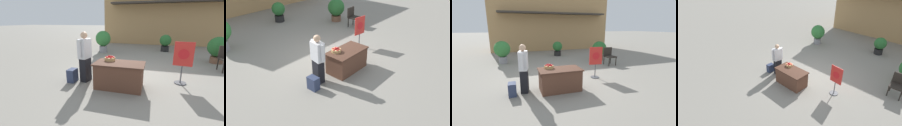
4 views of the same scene
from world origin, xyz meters
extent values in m
plane|color=gray|center=(0.00, 0.00, 0.00)|extent=(120.00, 120.00, 0.00)
cube|color=tan|center=(1.82, 9.42, 2.64)|extent=(10.82, 3.56, 5.28)
cube|color=#38332D|center=(1.82, 7.18, 3.27)|extent=(9.20, 0.90, 0.12)
cube|color=brown|center=(-0.20, -1.24, 0.36)|extent=(1.35, 0.75, 0.71)
cube|color=#492C20|center=(-0.20, -1.24, 0.73)|extent=(1.44, 0.80, 0.04)
cylinder|color=tan|center=(-0.53, -1.06, 0.80)|extent=(0.32, 0.32, 0.10)
sphere|color=red|center=(-0.42, -1.05, 0.84)|extent=(0.08, 0.08, 0.08)
sphere|color=red|center=(-0.47, -0.97, 0.84)|extent=(0.08, 0.08, 0.08)
sphere|color=red|center=(-0.58, -0.95, 0.84)|extent=(0.08, 0.08, 0.08)
sphere|color=red|center=(-0.65, -1.06, 0.84)|extent=(0.08, 0.08, 0.08)
sphere|color=red|center=(-0.58, -1.16, 0.84)|extent=(0.08, 0.08, 0.08)
sphere|color=#A30F14|center=(-0.48, -1.15, 0.84)|extent=(0.08, 0.08, 0.08)
sphere|color=red|center=(-0.56, -1.05, 0.88)|extent=(0.08, 0.08, 0.08)
sphere|color=red|center=(-0.50, -1.07, 0.88)|extent=(0.08, 0.08, 0.08)
cube|color=black|center=(-1.36, -1.05, 0.39)|extent=(0.29, 0.38, 0.77)
cube|color=silver|center=(-1.36, -1.05, 1.08)|extent=(0.33, 0.46, 0.61)
sphere|color=tan|center=(-1.36, -1.05, 1.49)|extent=(0.21, 0.21, 0.21)
cylinder|color=silver|center=(-1.32, -0.79, 1.10)|extent=(0.09, 0.09, 0.56)
cylinder|color=silver|center=(-1.41, -1.30, 1.10)|extent=(0.09, 0.09, 0.56)
cube|color=#2D3856|center=(-1.76, -1.22, 0.21)|extent=(0.24, 0.34, 0.42)
cylinder|color=#4C4C51|center=(1.61, -0.45, 0.01)|extent=(0.36, 0.36, 0.03)
cylinder|color=#4C4C51|center=(1.61, -0.45, 0.31)|extent=(0.04, 0.04, 0.55)
cube|color=red|center=(1.61, -0.45, 0.95)|extent=(0.56, 0.09, 0.74)
cylinder|color=red|center=(1.61, -0.47, 0.95)|extent=(0.31, 0.04, 0.31)
cylinder|color=#28231E|center=(3.77, 1.04, 0.23)|extent=(0.05, 0.05, 0.46)
cylinder|color=#28231E|center=(3.30, 1.00, 0.23)|extent=(0.05, 0.05, 0.46)
cylinder|color=#28231E|center=(3.73, 1.51, 0.23)|extent=(0.05, 0.05, 0.46)
cylinder|color=#28231E|center=(3.26, 1.47, 0.23)|extent=(0.05, 0.05, 0.46)
cube|color=#28231E|center=(3.51, 1.25, 0.49)|extent=(0.59, 0.59, 0.06)
cube|color=#28231E|center=(3.49, 1.50, 0.75)|extent=(0.55, 0.10, 0.47)
cylinder|color=black|center=(1.42, 4.92, 0.18)|extent=(0.51, 0.51, 0.35)
sphere|color=#28662D|center=(1.42, 4.92, 0.71)|extent=(0.72, 0.72, 0.72)
cylinder|color=brown|center=(3.60, 2.61, 0.15)|extent=(0.54, 0.54, 0.31)
sphere|color=#28662D|center=(3.60, 2.61, 0.77)|extent=(0.92, 0.92, 0.92)
cylinder|color=gray|center=(-2.34, 3.57, 0.20)|extent=(0.49, 0.49, 0.40)
sphere|color=#337A38|center=(-2.34, 3.57, 0.86)|extent=(0.93, 0.93, 0.93)
camera|label=1|loc=(0.72, -5.27, 1.92)|focal=24.00mm
camera|label=2|loc=(-5.37, -5.36, 3.96)|focal=35.00mm
camera|label=3|loc=(-1.55, -5.90, 2.13)|focal=24.00mm
camera|label=4|loc=(4.50, -6.06, 4.84)|focal=28.00mm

